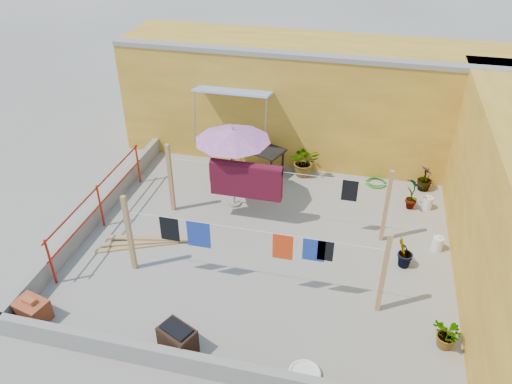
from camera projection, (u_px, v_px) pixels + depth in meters
ground at (265, 244)px, 11.15m from camera, size 80.00×80.00×0.00m
wall_back at (320, 100)px, 13.99m from camera, size 11.00×3.27×3.21m
parapet_front at (217, 369)px, 8.11m from camera, size 8.30×0.16×0.44m
parapet_left at (98, 211)px, 11.84m from camera, size 0.16×7.30×0.44m
red_railing at (99, 200)px, 11.36m from camera, size 0.05×4.20×1.10m
clothesline_rig at (249, 189)px, 11.07m from camera, size 5.09×2.35×1.80m
patio_umbrella at (233, 135)px, 11.44m from camera, size 2.17×2.17×2.14m
outdoor_table at (257, 149)px, 13.60m from camera, size 1.65×1.22×0.69m
brick_stack at (32, 310)px, 9.18m from camera, size 0.68×0.56×0.52m
lumber_pile at (143, 242)px, 11.12m from camera, size 1.91×0.92×0.12m
brazier at (178, 339)px, 8.55m from camera, size 0.73×0.63×0.56m
white_basin at (305, 374)px, 8.24m from camera, size 0.55×0.55×0.09m
water_jug_a at (437, 244)px, 10.91m from camera, size 0.24×0.24×0.37m
water_jug_b at (427, 203)px, 12.24m from camera, size 0.24×0.24×0.37m
green_hose at (376, 182)px, 13.28m from camera, size 0.56×0.56×0.08m
plant_back_a at (305, 161)px, 13.45m from camera, size 0.92×0.85×0.87m
plant_back_b at (425, 178)px, 12.87m from camera, size 0.50×0.50×0.69m
plant_right_a at (413, 193)px, 12.09m from camera, size 0.56×0.55×0.89m
plant_right_b at (404, 253)px, 10.33m from camera, size 0.50×0.52×0.73m
plant_right_c at (449, 335)px, 8.60m from camera, size 0.68×0.70×0.59m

